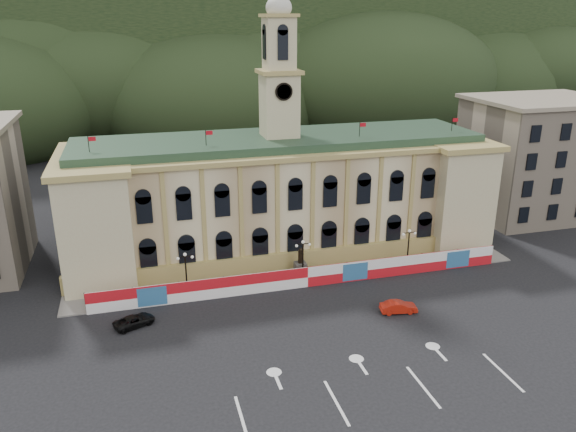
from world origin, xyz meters
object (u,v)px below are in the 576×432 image
object	(u,v)px
red_sedan	(399,307)
black_suv	(134,321)
statue	(300,267)
lamp_center	(303,256)

from	to	relation	value
red_sedan	black_suv	xyz separation A→B (m)	(-27.70, 4.71, -0.07)
statue	black_suv	distance (m)	21.17
black_suv	lamp_center	bearing A→B (deg)	-96.56
statue	black_suv	size ratio (longest dim) A/B	0.79
lamp_center	red_sedan	xyz separation A→B (m)	(7.68, -10.54, -2.41)
lamp_center	black_suv	size ratio (longest dim) A/B	1.10
lamp_center	black_suv	distance (m)	21.01
statue	lamp_center	world-z (taller)	lamp_center
statue	lamp_center	xyz separation A→B (m)	(0.00, -1.00, 1.89)
red_sedan	black_suv	bearing A→B (deg)	89.32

